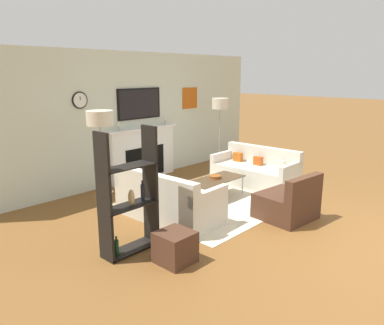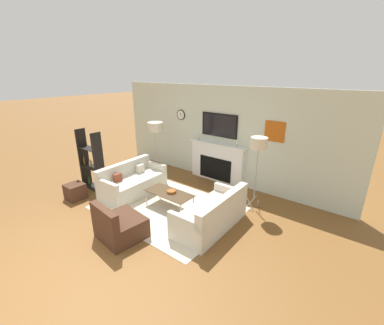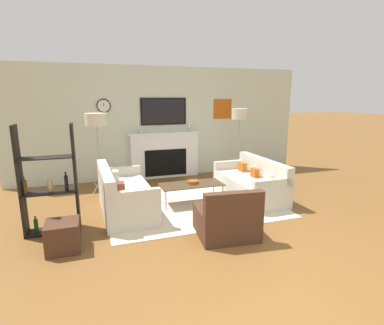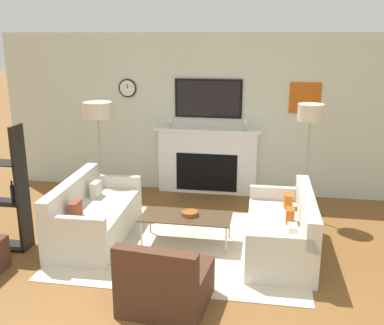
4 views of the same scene
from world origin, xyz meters
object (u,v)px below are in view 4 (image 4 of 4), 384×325
(armchair, at_px, (165,284))
(couch_left, at_px, (93,218))
(floor_lamp_right, at_px, (310,115))
(decorative_bowl, at_px, (190,213))
(coffee_table, at_px, (186,218))
(floor_lamp_left, at_px, (98,111))
(couch_right, at_px, (283,232))

(armchair, bearing_deg, couch_left, 133.20)
(couch_left, distance_m, armchair, 1.92)
(floor_lamp_right, bearing_deg, decorative_bowl, -143.36)
(couch_left, height_order, decorative_bowl, couch_left)
(couch_left, xyz_separation_m, armchair, (1.31, -1.40, -0.04))
(armchair, height_order, floor_lamp_right, floor_lamp_right)
(coffee_table, xyz_separation_m, floor_lamp_left, (-1.60, 1.18, 1.16))
(armchair, relative_size, decorative_bowl, 4.01)
(coffee_table, bearing_deg, couch_left, -177.45)
(couch_left, xyz_separation_m, couch_right, (2.50, 0.00, -0.02))
(couch_left, distance_m, couch_right, 2.50)
(floor_lamp_left, distance_m, floor_lamp_right, 3.19)
(coffee_table, relative_size, floor_lamp_right, 0.68)
(armchair, bearing_deg, floor_lamp_right, 59.91)
(armchair, bearing_deg, decorative_bowl, 90.52)
(decorative_bowl, xyz_separation_m, floor_lamp_left, (-1.64, 1.15, 1.11))
(floor_lamp_left, bearing_deg, decorative_bowl, -34.90)
(coffee_table, distance_m, floor_lamp_left, 2.31)
(floor_lamp_left, height_order, floor_lamp_right, floor_lamp_right)
(couch_right, xyz_separation_m, floor_lamp_left, (-2.84, 1.24, 1.24))
(armchair, distance_m, floor_lamp_left, 3.36)
(couch_left, distance_m, decorative_bowl, 1.31)
(armchair, distance_m, coffee_table, 1.46)
(coffee_table, bearing_deg, decorative_bowl, 43.05)
(couch_right, relative_size, floor_lamp_left, 1.03)
(couch_right, xyz_separation_m, floor_lamp_right, (0.34, 1.24, 1.28))
(armchair, relative_size, floor_lamp_left, 0.54)
(couch_left, height_order, armchair, couch_left)
(decorative_bowl, bearing_deg, couch_right, -4.38)
(decorative_bowl, bearing_deg, floor_lamp_right, 36.64)
(armchair, bearing_deg, coffee_table, 92.14)
(decorative_bowl, distance_m, floor_lamp_left, 2.29)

